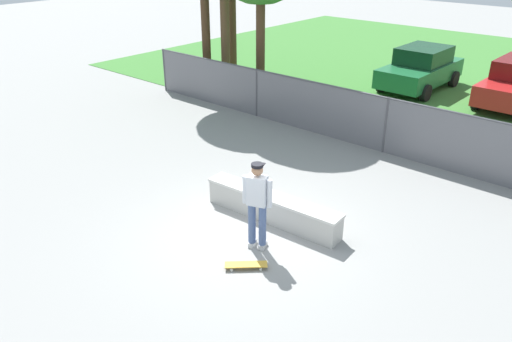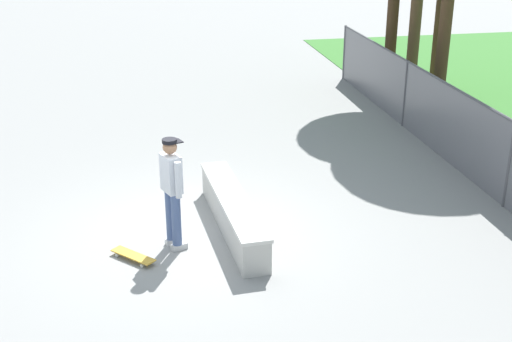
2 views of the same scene
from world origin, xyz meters
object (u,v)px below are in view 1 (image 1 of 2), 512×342
skateboarder (257,202)px  skateboard (246,265)px  concrete_ledge (272,207)px  car_green (421,68)px

skateboarder → skateboard: (0.30, -0.67, -0.96)m
concrete_ledge → skateboarder: bearing=-66.2°
skateboard → car_green: (-2.70, 13.35, 0.77)m
skateboarder → car_green: skateboarder is taller
car_green → skateboarder: bearing=-79.3°
skateboarder → car_green: 12.91m
concrete_ledge → car_green: bearing=99.5°
concrete_ledge → skateboarder: size_ratio=1.80×
skateboarder → skateboard: 1.20m
skateboarder → skateboard: size_ratio=2.55×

